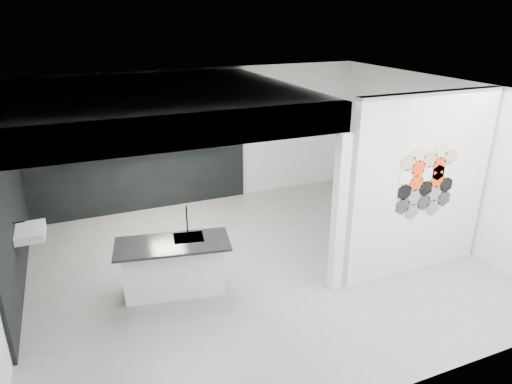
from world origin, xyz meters
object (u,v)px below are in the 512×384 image
Objects in this scene: partition_panel at (420,186)px; glass_vase at (210,139)px; kitchen_island at (174,266)px; bottle_dark at (114,148)px; kettle at (196,140)px; wall_basin at (30,232)px; utensil_cup at (97,152)px; glass_bowl at (210,140)px; stockpot at (75,151)px.

partition_panel is 4.39m from glass_vase.
kitchen_island is 3.26m from bottle_dark.
kitchen_island is 10.50× the size of kettle.
partition_panel is 18.70× the size of bottle_dark.
utensil_cup is at bearing 60.75° from wall_basin.
glass_vase is (3.39, 2.07, 0.53)m from wall_basin.
wall_basin is 2.15m from kitchen_island.
wall_basin is 4.91× the size of glass_vase.
wall_basin is 4.27× the size of glass_bowl.
glass_bowl is at bearing 31.35° from wall_basin.
kitchen_island is at bearing 167.94° from partition_panel.
stockpot is at bearing 180.00° from glass_bowl.
bottle_dark reaches higher than wall_basin.
glass_bowl is 2.23m from utensil_cup.
utensil_cup is at bearing 113.06° from kitchen_island.
partition_panel is 5.78m from wall_basin.
wall_basin is 2.42m from utensil_cup.
partition_panel reaches higher than wall_basin.
kettle is at bearing 180.00° from glass_vase.
stockpot reaches higher than bottle_dark.
glass_vase reaches higher than kitchen_island.
stockpot reaches higher than glass_vase.
wall_basin is at bearing -148.65° from glass_bowl.
glass_bowl is (0.30, 0.00, -0.02)m from kettle.
wall_basin is 3.75× the size of kettle.
wall_basin is 2.59m from bottle_dark.
partition_panel reaches higher than stockpot.
wall_basin is (-5.46, 1.80, -0.55)m from partition_panel.
kettle is 1.07× the size of bottle_dark.
partition_panel is 17.48× the size of kettle.
kitchen_island is at bearing -98.27° from kettle.
kettle is 1.31× the size of glass_vase.
utensil_cup is (1.16, 2.07, 0.51)m from wall_basin.
glass_vase is at bearing 0.00° from stockpot.
kettle is at bearing 0.00° from stockpot.
partition_panel is 5.79m from utensil_cup.
partition_panel reaches higher than glass_vase.
glass_bowl is 0.01m from glass_vase.
stockpot is 2.62m from glass_bowl.
bottle_dark is 0.31m from utensil_cup.
bottle_dark reaches higher than utensil_cup.
wall_basin is 4.00m from glass_bowl.
utensil_cup is (-0.31, 0.00, -0.03)m from bottle_dark.
kitchen_island is 3.58m from glass_bowl.
wall_basin is at bearing -110.39° from stockpot.
glass_bowl is 1.58× the size of utensil_cup.
kitchen_island is 3.47m from kettle.
partition_panel is 3.83m from kitchen_island.
stockpot reaches higher than glass_bowl.
wall_basin is 0.36× the size of kitchen_island.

